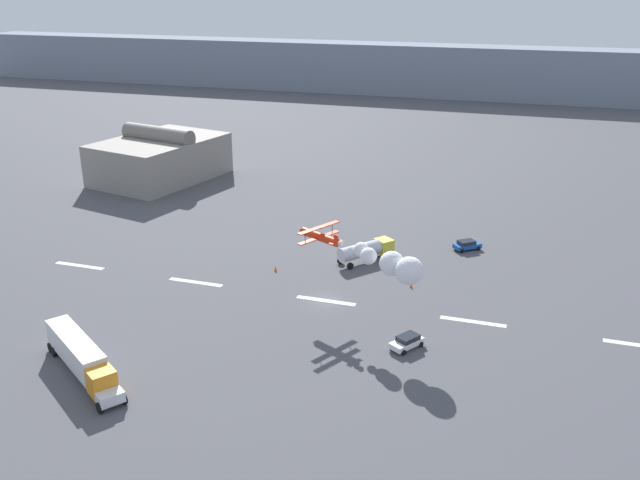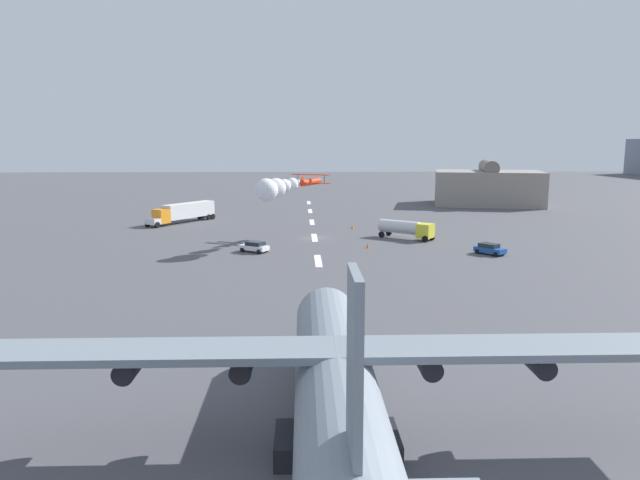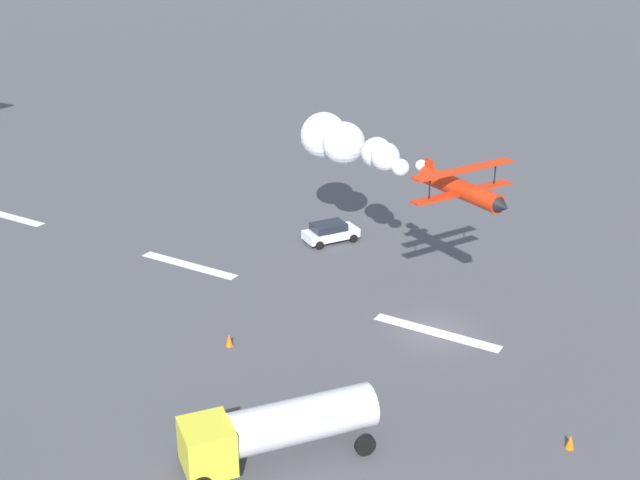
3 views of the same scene
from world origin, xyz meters
name	(u,v)px [view 2 (image 2 of 3)]	position (x,y,z in m)	size (l,w,h in m)	color
ground_plane	(314,238)	(0.00, 0.00, 0.00)	(440.00, 440.00, 0.00)	#4C4C51
runway_stripe_0	(309,203)	(-56.61, 0.00, 0.01)	(8.00, 0.90, 0.01)	white
runway_stripe_1	(310,211)	(-37.74, 0.00, 0.01)	(8.00, 0.90, 0.01)	white
runway_stripe_2	(312,222)	(-18.87, 0.00, 0.01)	(8.00, 0.90, 0.01)	white
runway_stripe_3	(314,238)	(0.00, 0.00, 0.01)	(8.00, 0.90, 0.01)	white
runway_stripe_4	(318,261)	(18.87, 0.00, 0.01)	(8.00, 0.90, 0.01)	white
runway_stripe_5	(324,299)	(37.74, 0.00, 0.01)	(8.00, 0.90, 0.01)	white
cargo_transport_plane	(335,372)	(64.87, -0.62, 3.44)	(25.72, 37.55, 11.29)	gray
stunt_biplane_red	(279,187)	(8.80, -5.41, 8.86)	(17.73, 11.31, 3.24)	red
semi_truck_orange	(184,212)	(-19.21, -24.84, 2.14)	(14.64, 11.24, 3.70)	silver
fuel_tanker_truck	(407,228)	(1.61, 14.79, 1.74)	(7.52, 8.67, 2.90)	yellow
followme_car_yellow	(255,246)	(12.41, -8.78, 0.81)	(3.70, 4.42, 1.52)	white
airport_staff_sedan	(490,249)	(15.26, 23.88, 0.81)	(4.39, 4.04, 1.52)	#194CA5
hangar_building	(488,187)	(-50.01, 44.54, 4.47)	(22.88, 28.84, 11.09)	gray
traffic_cone_near	(352,227)	(-9.84, 7.07, 0.38)	(0.44, 0.44, 0.75)	orange
traffic_cone_far	(368,245)	(9.73, 7.57, 0.38)	(0.44, 0.44, 0.75)	orange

